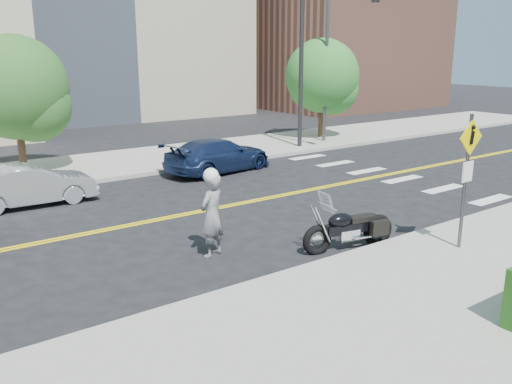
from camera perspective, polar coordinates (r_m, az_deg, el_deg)
The scene contains 13 objects.
ground_plane at distance 15.02m, azimuth -9.68°, elevation -2.77°, with size 120.00×120.00×0.00m, color black.
sidewalk_near at distance 9.37m, azimuth 12.02°, elevation -13.52°, with size 60.00×5.00×0.15m, color #9E9B91.
sidewalk_far at distance 21.79m, azimuth -18.59°, elevation 2.32°, with size 60.00×5.00×0.15m, color #9E9B91.
building_right at distance 46.12m, azimuth 8.72°, elevation 16.44°, with size 14.00×12.00×12.00m, color #8C5947.
lamp_post at distance 26.66m, azimuth 7.43°, elevation 13.91°, with size 0.16×0.16×8.00m, color #4C4C51.
traffic_light at distance 24.25m, azimuth 6.29°, elevation 15.12°, with size 0.28×4.50×7.00m.
pedestrian_sign at distance 12.63m, azimuth 21.34°, elevation 2.29°, with size 0.78×0.08×3.00m.
motorcyclist at distance 11.92m, azimuth -4.68°, elevation -2.20°, with size 0.81×0.68×2.01m.
motorcycle at distance 12.60m, azimuth 9.84°, elevation -2.84°, with size 2.32×0.71×1.41m, color black, non-canonical shape.
parked_car_silver at distance 17.25m, azimuth -22.65°, elevation 0.66°, with size 1.29×3.69×1.22m, color #B4B7BC.
parked_car_blue at distance 20.43m, azimuth -3.98°, elevation 3.89°, with size 1.79×4.40×1.28m, color navy.
tree_far_a at distance 21.20m, azimuth -24.03°, elevation 10.01°, with size 3.68×3.68×5.03m.
tree_far_b at distance 27.75m, azimuth 6.97°, elevation 12.05°, with size 3.67×3.67×5.07m.
Camera 1 is at (-6.28, -12.90, 4.45)m, focal length 38.00 mm.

